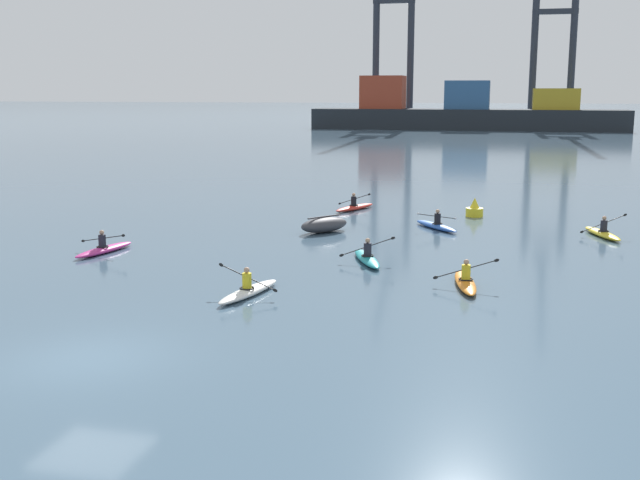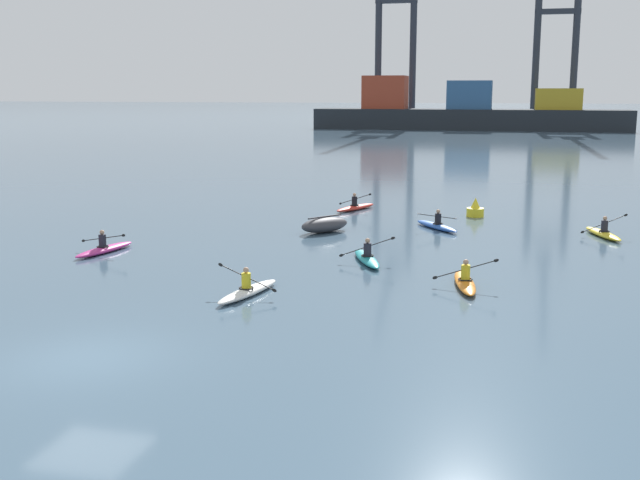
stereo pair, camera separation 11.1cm
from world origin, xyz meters
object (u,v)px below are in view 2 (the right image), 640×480
kayak_blue (437,225)px  kayak_teal (367,258)px  channel_buoy (475,210)px  kayak_red (355,207)px  container_barge (465,113)px  kayak_white (248,290)px  gantry_crane_west (395,25)px  kayak_magenta (104,248)px  kayak_orange (465,281)px  gantry_crane_west_mid (557,29)px  kayak_yellow (603,233)px  capsized_dinghy (325,225)px

kayak_blue → kayak_teal: bearing=-103.5°
channel_buoy → kayak_red: 6.59m
container_barge → kayak_red: 92.16m
kayak_red → kayak_teal: (3.03, -12.92, -0.00)m
kayak_white → kayak_blue: kayak_white is taller
gantry_crane_west → kayak_magenta: gantry_crane_west is taller
kayak_white → kayak_red: bearing=90.7°
gantry_crane_west → kayak_orange: gantry_crane_west is taller
container_barge → kayak_red: container_barge is taller
kayak_white → kayak_orange: size_ratio=1.00×
kayak_orange → kayak_teal: bearing=142.9°
kayak_orange → kayak_red: kayak_red is taller
channel_buoy → kayak_white: (-6.32, -17.95, -0.19)m
kayak_white → kayak_red: 18.72m
kayak_white → kayak_orange: (6.71, 2.86, 0.00)m
gantry_crane_west → kayak_orange: bearing=-80.3°
kayak_magenta → kayak_white: kayak_white is taller
kayak_magenta → kayak_red: (7.66, 13.75, 0.00)m
gantry_crane_west_mid → kayak_magenta: gantry_crane_west_mid is taller
kayak_teal → kayak_orange: bearing=-37.1°
gantry_crane_west_mid → kayak_white: bearing=-97.0°
kayak_orange → kayak_blue: size_ratio=1.13×
kayak_yellow → kayak_magenta: bearing=-156.9°
kayak_magenta → kayak_orange: bearing=-8.3°
gantry_crane_west_mid → kayak_magenta: bearing=-101.1°
gantry_crane_west_mid → capsized_dinghy: bearing=-97.8°
capsized_dinghy → kayak_yellow: size_ratio=0.80×
gantry_crane_west → kayak_red: bearing=-82.7°
gantry_crane_west → kayak_white: bearing=-83.7°
kayak_blue → kayak_teal: (-1.91, -7.97, 0.00)m
gantry_crane_west → kayak_teal: bearing=-82.0°
gantry_crane_west → kayak_orange: size_ratio=10.16×
kayak_teal → channel_buoy: bearing=73.9°
gantry_crane_west_mid → kayak_white: size_ratio=10.53×
kayak_yellow → kayak_white: bearing=-132.0°
kayak_blue → kayak_yellow: (7.48, -0.23, 0.00)m
kayak_blue → kayak_red: bearing=135.0°
gantry_crane_west → gantry_crane_west_mid: (27.70, 0.63, -1.13)m
gantry_crane_west_mid → container_barge: bearing=-149.1°
kayak_magenta → capsized_dinghy: bearing=41.2°
gantry_crane_west_mid → kayak_blue: size_ratio=11.85×
gantry_crane_west_mid → kayak_yellow: bearing=-91.3°
kayak_magenta → kayak_red: bearing=60.9°
kayak_orange → kayak_yellow: kayak_yellow is taller
kayak_red → kayak_blue: bearing=-45.0°
kayak_blue → gantry_crane_west_mid: bearing=84.7°
channel_buoy → kayak_magenta: 19.23m
capsized_dinghy → kayak_yellow: 12.62m
kayak_white → kayak_yellow: size_ratio=1.01×
kayak_red → kayak_yellow: (12.43, -5.18, -0.00)m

